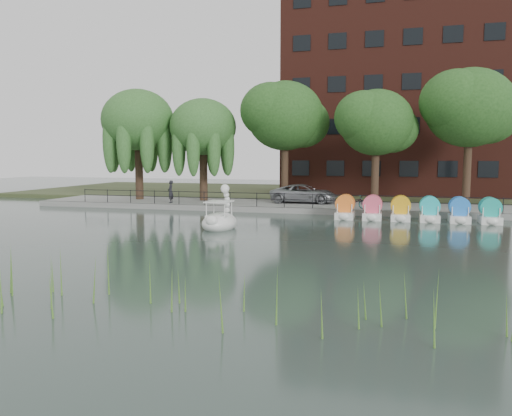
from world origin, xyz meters
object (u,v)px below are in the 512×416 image
at_px(minivan, 304,192).
at_px(swan_boat, 220,219).
at_px(bicycle, 355,201).
at_px(pedestrian, 171,190).

xyz_separation_m(minivan, swan_boat, (-2.59, -11.90, -0.69)).
bearing_deg(swan_boat, bicycle, 53.89).
distance_m(bicycle, pedestrian, 13.89).
relative_size(bicycle, swan_boat, 0.58).
bearing_deg(minivan, bicycle, -126.20).
height_order(minivan, swan_boat, swan_boat).
distance_m(minivan, swan_boat, 12.19).
height_order(minivan, bicycle, minivan).
xyz_separation_m(bicycle, pedestrian, (-13.89, 0.09, 0.49)).
relative_size(bicycle, pedestrian, 0.87).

